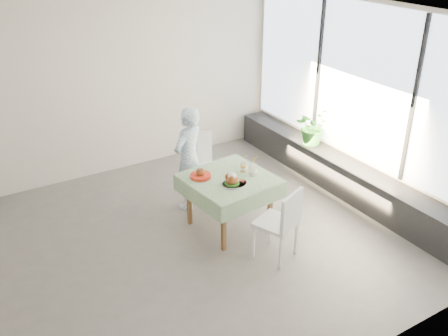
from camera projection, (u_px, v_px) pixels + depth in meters
floor at (177, 246)px, 6.32m from camera, size 6.00×6.00×0.00m
ceiling at (165, 19)px, 5.07m from camera, size 6.00×6.00×0.00m
wall_back at (100, 89)px, 7.60m from camera, size 6.00×0.02×2.80m
wall_front at (316, 259)px, 3.78m from camera, size 6.00×0.02×2.80m
wall_right at (362, 101)px, 7.09m from camera, size 0.02×5.00×2.80m
window_pane at (362, 84)px, 6.96m from camera, size 0.01×4.80×2.18m
window_ledge at (343, 176)px, 7.51m from camera, size 0.40×4.80×0.50m
cafe_table at (229, 197)px, 6.52m from camera, size 1.14×1.14×0.74m
chair_far at (200, 181)px, 7.24m from camera, size 0.56×0.56×0.99m
chair_near at (276, 236)px, 6.02m from camera, size 0.57×0.57×0.93m
diner at (189, 159)px, 6.91m from camera, size 0.64×0.54×1.48m
main_dish at (233, 181)px, 6.20m from camera, size 0.33×0.33×0.17m
juice_cup_orange at (243, 168)px, 6.52m from camera, size 0.09×0.09×0.25m
juice_cup_lemonade at (253, 170)px, 6.43m from camera, size 0.10×0.10×0.29m
second_dish at (201, 175)px, 6.39m from camera, size 0.27×0.27×0.13m
potted_plant at (312, 126)px, 7.84m from camera, size 0.70×0.67×0.60m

